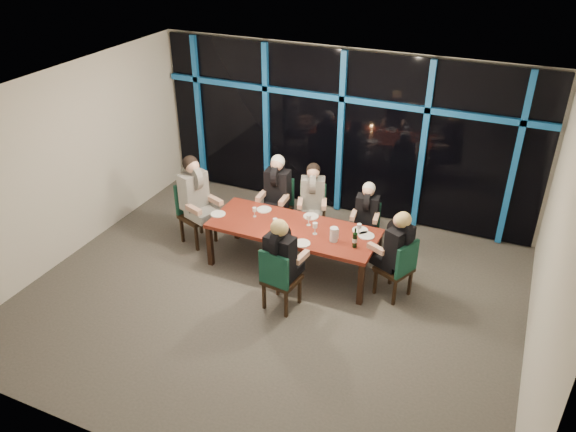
{
  "coord_description": "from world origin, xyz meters",
  "views": [
    {
      "loc": [
        2.91,
        -5.96,
        5.13
      ],
      "look_at": [
        0.0,
        0.6,
        1.05
      ],
      "focal_mm": 35.0,
      "sensor_mm": 36.0,
      "label": 1
    }
  ],
  "objects_px": {
    "chair_end_right": "(399,266)",
    "chair_near_mid": "(278,277)",
    "chair_far_mid": "(312,209)",
    "diner_end_left": "(195,188)",
    "diner_near_mid": "(281,251)",
    "chair_far_right": "(366,225)",
    "diner_far_left": "(277,184)",
    "dining_table": "(293,231)",
    "diner_end_right": "(397,242)",
    "diner_far_mid": "(313,192)",
    "diner_far_right": "(367,209)",
    "chair_end_left": "(193,209)",
    "wine_bottle": "(355,240)",
    "water_pitcher": "(334,234)",
    "chair_far_left": "(279,203)"
  },
  "relations": [
    {
      "from": "diner_far_mid",
      "to": "wine_bottle",
      "type": "bearing_deg",
      "value": -64.31
    },
    {
      "from": "dining_table",
      "to": "diner_end_right",
      "type": "xyz_separation_m",
      "value": [
        1.61,
        -0.03,
        0.24
      ]
    },
    {
      "from": "chair_far_mid",
      "to": "diner_near_mid",
      "type": "xyz_separation_m",
      "value": [
        0.31,
        -1.95,
        0.42
      ]
    },
    {
      "from": "dining_table",
      "to": "wine_bottle",
      "type": "distance_m",
      "value": 1.05
    },
    {
      "from": "chair_far_right",
      "to": "diner_far_left",
      "type": "bearing_deg",
      "value": 175.89
    },
    {
      "from": "diner_end_left",
      "to": "diner_near_mid",
      "type": "xyz_separation_m",
      "value": [
        2.01,
        -1.01,
        -0.07
      ]
    },
    {
      "from": "diner_near_mid",
      "to": "wine_bottle",
      "type": "xyz_separation_m",
      "value": [
        0.8,
        0.79,
        -0.08
      ]
    },
    {
      "from": "chair_far_mid",
      "to": "dining_table",
      "type": "bearing_deg",
      "value": -104.41
    },
    {
      "from": "chair_far_mid",
      "to": "chair_end_right",
      "type": "bearing_deg",
      "value": -50.57
    },
    {
      "from": "diner_end_left",
      "to": "wine_bottle",
      "type": "relative_size",
      "value": 3.36
    },
    {
      "from": "dining_table",
      "to": "diner_end_left",
      "type": "xyz_separation_m",
      "value": [
        -1.78,
        0.07,
        0.34
      ]
    },
    {
      "from": "chair_end_left",
      "to": "diner_far_left",
      "type": "xyz_separation_m",
      "value": [
        1.19,
        0.77,
        0.35
      ]
    },
    {
      "from": "dining_table",
      "to": "diner_near_mid",
      "type": "relative_size",
      "value": 2.69
    },
    {
      "from": "diner_end_left",
      "to": "diner_end_right",
      "type": "height_order",
      "value": "diner_end_left"
    },
    {
      "from": "diner_far_right",
      "to": "water_pitcher",
      "type": "distance_m",
      "value": 1.01
    },
    {
      "from": "chair_end_left",
      "to": "diner_near_mid",
      "type": "xyz_separation_m",
      "value": [
        2.1,
        -1.04,
        0.35
      ]
    },
    {
      "from": "chair_far_mid",
      "to": "wine_bottle",
      "type": "distance_m",
      "value": 1.65
    },
    {
      "from": "dining_table",
      "to": "diner_far_mid",
      "type": "bearing_deg",
      "value": 93.5
    },
    {
      "from": "dining_table",
      "to": "diner_far_right",
      "type": "distance_m",
      "value": 1.26
    },
    {
      "from": "diner_far_left",
      "to": "diner_far_right",
      "type": "xyz_separation_m",
      "value": [
        1.57,
        0.0,
        -0.12
      ]
    },
    {
      "from": "chair_far_mid",
      "to": "diner_near_mid",
      "type": "relative_size",
      "value": 0.98
    },
    {
      "from": "chair_end_right",
      "to": "chair_near_mid",
      "type": "xyz_separation_m",
      "value": [
        -1.47,
        -0.96,
        0.02
      ]
    },
    {
      "from": "diner_end_left",
      "to": "diner_end_right",
      "type": "distance_m",
      "value": 3.4
    },
    {
      "from": "chair_end_left",
      "to": "diner_far_mid",
      "type": "bearing_deg",
      "value": -45.12
    },
    {
      "from": "dining_table",
      "to": "chair_far_left",
      "type": "xyz_separation_m",
      "value": [
        -0.68,
        0.95,
        -0.13
      ]
    },
    {
      "from": "diner_end_right",
      "to": "wine_bottle",
      "type": "relative_size",
      "value": 3.03
    },
    {
      "from": "chair_far_left",
      "to": "chair_end_right",
      "type": "bearing_deg",
      "value": -26.38
    },
    {
      "from": "chair_far_left",
      "to": "water_pitcher",
      "type": "bearing_deg",
      "value": -40.96
    },
    {
      "from": "diner_far_right",
      "to": "diner_far_mid",
      "type": "bearing_deg",
      "value": 169.17
    },
    {
      "from": "chair_far_right",
      "to": "diner_end_right",
      "type": "relative_size",
      "value": 0.92
    },
    {
      "from": "diner_far_left",
      "to": "chair_far_mid",
      "type": "bearing_deg",
      "value": 10.71
    },
    {
      "from": "chair_far_right",
      "to": "diner_end_left",
      "type": "xyz_separation_m",
      "value": [
        -2.67,
        -0.87,
        0.53
      ]
    },
    {
      "from": "diner_far_mid",
      "to": "water_pitcher",
      "type": "relative_size",
      "value": 4.23
    },
    {
      "from": "diner_far_left",
      "to": "water_pitcher",
      "type": "relative_size",
      "value": 4.43
    },
    {
      "from": "diner_far_mid",
      "to": "diner_end_left",
      "type": "relative_size",
      "value": 0.89
    },
    {
      "from": "chair_far_left",
      "to": "diner_far_left",
      "type": "xyz_separation_m",
      "value": [
        0.0,
        -0.08,
        0.39
      ]
    },
    {
      "from": "chair_end_right",
      "to": "water_pitcher",
      "type": "relative_size",
      "value": 4.41
    },
    {
      "from": "diner_near_mid",
      "to": "wine_bottle",
      "type": "distance_m",
      "value": 1.12
    },
    {
      "from": "chair_end_right",
      "to": "diner_end_left",
      "type": "xyz_separation_m",
      "value": [
        -3.47,
        0.14,
        0.48
      ]
    },
    {
      "from": "chair_far_right",
      "to": "chair_end_right",
      "type": "height_order",
      "value": "chair_end_right"
    },
    {
      "from": "diner_far_mid",
      "to": "diner_far_right",
      "type": "height_order",
      "value": "diner_far_mid"
    },
    {
      "from": "diner_far_left",
      "to": "water_pitcher",
      "type": "xyz_separation_m",
      "value": [
        1.37,
        -0.99,
        -0.09
      ]
    },
    {
      "from": "chair_far_left",
      "to": "wine_bottle",
      "type": "distance_m",
      "value": 2.06
    },
    {
      "from": "diner_far_left",
      "to": "diner_end_right",
      "type": "height_order",
      "value": "diner_far_left"
    },
    {
      "from": "chair_far_mid",
      "to": "diner_far_right",
      "type": "relative_size",
      "value": 1.13
    },
    {
      "from": "chair_far_mid",
      "to": "chair_far_right",
      "type": "xyz_separation_m",
      "value": [
        0.97,
        -0.07,
        -0.05
      ]
    },
    {
      "from": "chair_far_mid",
      "to": "chair_near_mid",
      "type": "bearing_deg",
      "value": -100.66
    },
    {
      "from": "wine_bottle",
      "to": "water_pitcher",
      "type": "bearing_deg",
      "value": 174.47
    },
    {
      "from": "dining_table",
      "to": "chair_far_left",
      "type": "distance_m",
      "value": 1.18
    },
    {
      "from": "chair_near_mid",
      "to": "diner_end_right",
      "type": "relative_size",
      "value": 1.06
    }
  ]
}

